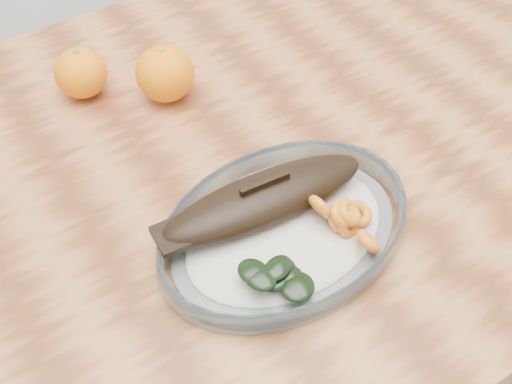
# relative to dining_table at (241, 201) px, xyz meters

# --- Properties ---
(dining_table) EXTENTS (1.20, 0.80, 0.75)m
(dining_table) POSITION_rel_dining_table_xyz_m (0.00, 0.00, 0.00)
(dining_table) COLOR brown
(dining_table) RESTS_ON ground
(plated_meal) EXTENTS (0.58, 0.58, 0.08)m
(plated_meal) POSITION_rel_dining_table_xyz_m (-0.03, -0.14, 0.12)
(plated_meal) COLOR white
(plated_meal) RESTS_ON dining_table
(orange_left) EXTENTS (0.07, 0.07, 0.07)m
(orange_left) POSITION_rel_dining_table_xyz_m (-0.12, 0.21, 0.13)
(orange_left) COLOR #E86304
(orange_left) RESTS_ON dining_table
(orange_right) EXTENTS (0.08, 0.08, 0.08)m
(orange_right) POSITION_rel_dining_table_xyz_m (-0.03, 0.14, 0.14)
(orange_right) COLOR #E86304
(orange_right) RESTS_ON dining_table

